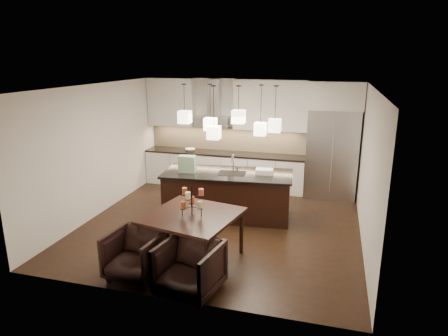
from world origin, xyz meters
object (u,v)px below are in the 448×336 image
(armchair_left, at_px, (136,254))
(armchair_right, at_px, (189,268))
(dining_table, at_px, (193,238))
(island_body, at_px, (228,195))
(refrigerator, at_px, (332,154))

(armchair_left, xyz_separation_m, armchair_right, (0.96, -0.19, 0.02))
(dining_table, xyz_separation_m, armchair_left, (-0.68, -0.72, -0.04))
(island_body, bearing_deg, armchair_right, -91.08)
(island_body, distance_m, armchair_left, 2.89)
(armchair_left, relative_size, armchair_right, 0.96)
(refrigerator, height_order, armchair_left, refrigerator)
(refrigerator, height_order, dining_table, refrigerator)
(island_body, distance_m, armchair_right, 3.00)
(refrigerator, height_order, island_body, refrigerator)
(refrigerator, relative_size, armchair_right, 2.51)
(dining_table, distance_m, armchair_right, 0.95)
(refrigerator, distance_m, dining_table, 4.56)
(armchair_right, bearing_deg, dining_table, 117.67)
(island_body, height_order, armchair_left, island_body)
(armchair_left, bearing_deg, refrigerator, 64.76)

